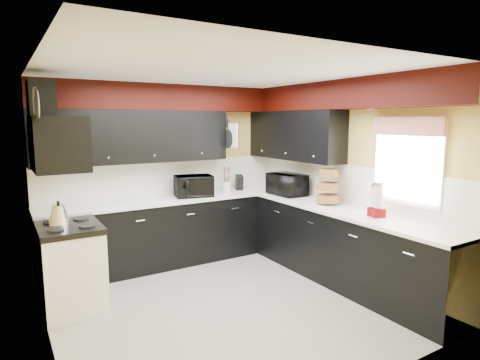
# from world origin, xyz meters

# --- Properties ---
(ground) EXTENTS (3.60, 3.60, 0.00)m
(ground) POSITION_xyz_m (0.00, 0.00, 0.00)
(ground) COLOR gray
(ground) RESTS_ON ground
(wall_back) EXTENTS (3.60, 0.06, 2.50)m
(wall_back) POSITION_xyz_m (0.00, 1.80, 1.25)
(wall_back) COLOR #E0C666
(wall_back) RESTS_ON ground
(wall_right) EXTENTS (0.06, 3.60, 2.50)m
(wall_right) POSITION_xyz_m (1.80, 0.00, 1.25)
(wall_right) COLOR #E0C666
(wall_right) RESTS_ON ground
(wall_left) EXTENTS (0.06, 3.60, 2.50)m
(wall_left) POSITION_xyz_m (-1.80, 0.00, 1.25)
(wall_left) COLOR #E0C666
(wall_left) RESTS_ON ground
(ceiling) EXTENTS (3.60, 3.60, 0.06)m
(ceiling) POSITION_xyz_m (0.00, 0.00, 2.50)
(ceiling) COLOR white
(ceiling) RESTS_ON wall_back
(cab_back) EXTENTS (3.60, 0.60, 0.90)m
(cab_back) POSITION_xyz_m (0.00, 1.50, 0.45)
(cab_back) COLOR black
(cab_back) RESTS_ON ground
(cab_right) EXTENTS (0.60, 3.00, 0.90)m
(cab_right) POSITION_xyz_m (1.50, -0.30, 0.45)
(cab_right) COLOR black
(cab_right) RESTS_ON ground
(counter_back) EXTENTS (3.62, 0.64, 0.04)m
(counter_back) POSITION_xyz_m (0.00, 1.50, 0.92)
(counter_back) COLOR white
(counter_back) RESTS_ON cab_back
(counter_right) EXTENTS (0.64, 3.02, 0.04)m
(counter_right) POSITION_xyz_m (1.50, -0.30, 0.92)
(counter_right) COLOR white
(counter_right) RESTS_ON cab_right
(splash_back) EXTENTS (3.60, 0.02, 0.50)m
(splash_back) POSITION_xyz_m (0.00, 1.79, 1.19)
(splash_back) COLOR white
(splash_back) RESTS_ON counter_back
(splash_right) EXTENTS (0.02, 3.60, 0.50)m
(splash_right) POSITION_xyz_m (1.79, 0.00, 1.19)
(splash_right) COLOR white
(splash_right) RESTS_ON counter_right
(upper_back) EXTENTS (2.60, 0.35, 0.70)m
(upper_back) POSITION_xyz_m (-0.50, 1.62, 1.80)
(upper_back) COLOR black
(upper_back) RESTS_ON wall_back
(upper_right) EXTENTS (0.35, 1.80, 0.70)m
(upper_right) POSITION_xyz_m (1.62, 0.90, 1.80)
(upper_right) COLOR black
(upper_right) RESTS_ON wall_right
(soffit_back) EXTENTS (3.60, 0.36, 0.35)m
(soffit_back) POSITION_xyz_m (0.00, 1.62, 2.33)
(soffit_back) COLOR black
(soffit_back) RESTS_ON wall_back
(soffit_right) EXTENTS (0.36, 3.24, 0.35)m
(soffit_right) POSITION_xyz_m (1.62, -0.18, 2.33)
(soffit_right) COLOR black
(soffit_right) RESTS_ON wall_right
(stove) EXTENTS (0.60, 0.75, 0.86)m
(stove) POSITION_xyz_m (-1.50, 0.75, 0.43)
(stove) COLOR white
(stove) RESTS_ON ground
(cooktop) EXTENTS (0.62, 0.77, 0.06)m
(cooktop) POSITION_xyz_m (-1.50, 0.75, 0.89)
(cooktop) COLOR black
(cooktop) RESTS_ON stove
(hood) EXTENTS (0.50, 0.78, 0.55)m
(hood) POSITION_xyz_m (-1.55, 0.75, 1.78)
(hood) COLOR black
(hood) RESTS_ON wall_left
(hood_duct) EXTENTS (0.24, 0.40, 0.40)m
(hood_duct) POSITION_xyz_m (-1.68, 0.75, 2.20)
(hood_duct) COLOR black
(hood_duct) RESTS_ON wall_left
(window) EXTENTS (0.03, 0.86, 0.96)m
(window) POSITION_xyz_m (1.79, -0.90, 1.55)
(window) COLOR white
(window) RESTS_ON wall_right
(valance) EXTENTS (0.04, 0.88, 0.20)m
(valance) POSITION_xyz_m (1.73, -0.90, 1.95)
(valance) COLOR red
(valance) RESTS_ON wall_right
(pan_top) EXTENTS (0.03, 0.22, 0.40)m
(pan_top) POSITION_xyz_m (0.82, 1.55, 2.00)
(pan_top) COLOR black
(pan_top) RESTS_ON upper_back
(pan_mid) EXTENTS (0.03, 0.28, 0.46)m
(pan_mid) POSITION_xyz_m (0.82, 1.42, 1.75)
(pan_mid) COLOR black
(pan_mid) RESTS_ON upper_back
(pan_low) EXTENTS (0.03, 0.24, 0.42)m
(pan_low) POSITION_xyz_m (0.82, 1.68, 1.72)
(pan_low) COLOR black
(pan_low) RESTS_ON upper_back
(cut_board) EXTENTS (0.03, 0.26, 0.35)m
(cut_board) POSITION_xyz_m (0.83, 1.30, 1.80)
(cut_board) COLOR white
(cut_board) RESTS_ON upper_back
(baskets) EXTENTS (0.27, 0.27, 0.50)m
(baskets) POSITION_xyz_m (1.52, 0.05, 1.18)
(baskets) COLOR brown
(baskets) RESTS_ON upper_right
(clock) EXTENTS (0.03, 0.30, 0.30)m
(clock) POSITION_xyz_m (-1.77, 0.25, 2.15)
(clock) COLOR black
(clock) RESTS_ON wall_left
(deco_plate) EXTENTS (0.03, 0.24, 0.24)m
(deco_plate) POSITION_xyz_m (1.77, -0.35, 2.25)
(deco_plate) COLOR white
(deco_plate) RESTS_ON wall_right
(toaster_oven) EXTENTS (0.59, 0.53, 0.30)m
(toaster_oven) POSITION_xyz_m (0.27, 1.45, 1.09)
(toaster_oven) COLOR black
(toaster_oven) RESTS_ON counter_back
(microwave) EXTENTS (0.39, 0.57, 0.31)m
(microwave) POSITION_xyz_m (1.49, 0.86, 1.09)
(microwave) COLOR black
(microwave) RESTS_ON counter_right
(utensil_crock) EXTENTS (0.15, 0.15, 0.15)m
(utensil_crock) POSITION_xyz_m (0.86, 1.55, 1.02)
(utensil_crock) COLOR silver
(utensil_crock) RESTS_ON counter_back
(knife_block) EXTENTS (0.15, 0.17, 0.23)m
(knife_block) POSITION_xyz_m (1.10, 1.58, 1.05)
(knife_block) COLOR black
(knife_block) RESTS_ON counter_back
(kettle) EXTENTS (0.28, 0.28, 0.20)m
(kettle) POSITION_xyz_m (-1.58, 0.87, 1.02)
(kettle) COLOR silver
(kettle) RESTS_ON cooktop
(dispenser_a) EXTENTS (0.13, 0.13, 0.33)m
(dispenser_a) POSITION_xyz_m (1.51, -0.72, 1.10)
(dispenser_a) COLOR #681100
(dispenser_a) RESTS_ON counter_right
(dispenser_b) EXTENTS (0.17, 0.17, 0.36)m
(dispenser_b) POSITION_xyz_m (1.51, -0.76, 1.12)
(dispenser_b) COLOR maroon
(dispenser_b) RESTS_ON counter_right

